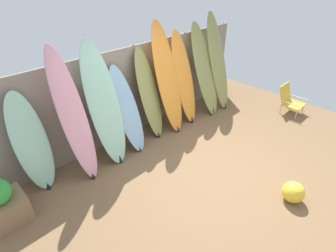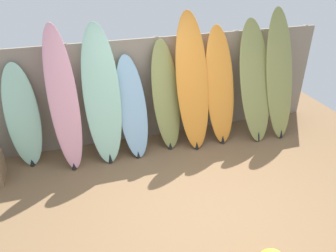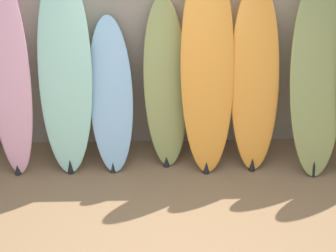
# 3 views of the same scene
# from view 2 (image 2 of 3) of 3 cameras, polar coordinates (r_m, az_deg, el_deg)

# --- Properties ---
(ground) EXTENTS (7.68, 7.68, 0.00)m
(ground) POSITION_cam_2_polar(r_m,az_deg,el_deg) (4.64, 5.29, -13.26)
(ground) COLOR brown
(fence_back) EXTENTS (6.08, 0.11, 1.80)m
(fence_back) POSITION_cam_2_polar(r_m,az_deg,el_deg) (5.77, -1.83, 6.53)
(fence_back) COLOR gray
(fence_back) RESTS_ON ground
(surfboard_seafoam_0) EXTENTS (0.50, 0.37, 1.64)m
(surfboard_seafoam_0) POSITION_cam_2_polar(r_m,az_deg,el_deg) (5.46, -23.99, 1.43)
(surfboard_seafoam_0) COLOR #9ED6BC
(surfboard_seafoam_0) RESTS_ON ground
(surfboard_pink_1) EXTENTS (0.48, 0.67, 2.18)m
(surfboard_pink_1) POSITION_cam_2_polar(r_m,az_deg,el_deg) (5.12, -17.76, 4.26)
(surfboard_pink_1) COLOR pink
(surfboard_pink_1) RESTS_ON ground
(surfboard_seafoam_2) EXTENTS (0.58, 0.68, 2.14)m
(surfboard_seafoam_2) POSITION_cam_2_polar(r_m,az_deg,el_deg) (5.17, -11.41, 5.06)
(surfboard_seafoam_2) COLOR #9ED6BC
(surfboard_seafoam_2) RESTS_ON ground
(surfboard_skyblue_3) EXTENTS (0.51, 0.69, 1.61)m
(surfboard_skyblue_3) POSITION_cam_2_polar(r_m,az_deg,el_deg) (5.34, -6.22, 3.13)
(surfboard_skyblue_3) COLOR #8CB7D6
(surfboard_skyblue_3) RESTS_ON ground
(surfboard_olive_4) EXTENTS (0.54, 0.62, 1.80)m
(surfboard_olive_4) POSITION_cam_2_polar(r_m,az_deg,el_deg) (5.47, -0.33, 5.16)
(surfboard_olive_4) COLOR olive
(surfboard_olive_4) RESTS_ON ground
(surfboard_orange_5) EXTENTS (0.60, 0.75, 2.23)m
(surfboard_orange_5) POSITION_cam_2_polar(r_m,az_deg,el_deg) (5.46, 4.30, 7.47)
(surfboard_orange_5) COLOR orange
(surfboard_orange_5) RESTS_ON ground
(surfboard_orange_6) EXTENTS (0.56, 0.68, 1.98)m
(surfboard_orange_6) POSITION_cam_2_polar(r_m,az_deg,el_deg) (5.71, 9.03, 6.82)
(surfboard_orange_6) COLOR orange
(surfboard_orange_6) RESTS_ON ground
(surfboard_olive_7) EXTENTS (0.59, 0.82, 2.04)m
(surfboard_olive_7) POSITION_cam_2_polar(r_m,az_deg,el_deg) (5.96, 14.92, 7.40)
(surfboard_olive_7) COLOR olive
(surfboard_olive_7) RESTS_ON ground
(surfboard_olive_8) EXTENTS (0.54, 0.83, 2.21)m
(surfboard_olive_8) POSITION_cam_2_polar(r_m,az_deg,el_deg) (6.16, 18.82, 8.41)
(surfboard_olive_8) COLOR olive
(surfboard_olive_8) RESTS_ON ground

